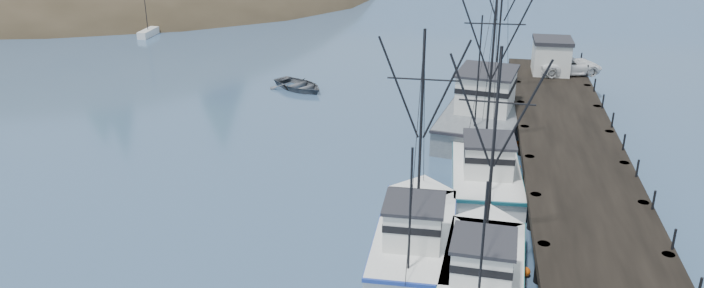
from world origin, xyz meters
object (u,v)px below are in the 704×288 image
(trawler_near, at_px, (483,271))
(pier_shed, at_px, (551,56))
(work_vessel, at_px, (490,106))
(motorboat, at_px, (299,89))
(pier, at_px, (576,164))
(trawler_far, at_px, (485,167))
(pickup_truck, at_px, (569,65))
(trawler_mid, at_px, (415,233))

(trawler_near, distance_m, pier_shed, 29.46)
(work_vessel, xyz_separation_m, motorboat, (-15.73, 5.43, -1.23))
(pier_shed, bearing_deg, pier, -90.20)
(trawler_far, xyz_separation_m, pickup_truck, (6.50, 17.20, 1.91))
(work_vessel, bearing_deg, trawler_mid, -101.22)
(trawler_far, bearing_deg, motorboat, 134.57)
(trawler_mid, bearing_deg, motorboat, 116.26)
(work_vessel, distance_m, pier_shed, 8.82)
(pier_shed, xyz_separation_m, motorboat, (-20.47, -1.67, -3.42))
(pickup_truck, bearing_deg, trawler_mid, 141.78)
(trawler_near, distance_m, motorboat, 31.18)
(trawler_mid, relative_size, work_vessel, 0.64)
(trawler_near, distance_m, trawler_mid, 4.35)
(pier, relative_size, pickup_truck, 8.41)
(pier, distance_m, trawler_mid, 11.62)
(pier, distance_m, trawler_near, 12.08)
(trawler_mid, bearing_deg, work_vessel, 78.78)
(work_vessel, height_order, motorboat, work_vessel)
(trawler_far, relative_size, pickup_truck, 2.33)
(pickup_truck, bearing_deg, work_vessel, 121.49)
(work_vessel, bearing_deg, trawler_near, -91.34)
(trawler_mid, bearing_deg, pickup_truck, 69.10)
(trawler_mid, distance_m, work_vessel, 19.23)
(pier, xyz_separation_m, trawler_near, (-5.19, -10.87, -0.87))
(pier_shed, bearing_deg, trawler_mid, -108.10)
(work_vessel, relative_size, pickup_truck, 3.32)
(pier_shed, height_order, pickup_truck, pier_shed)
(pickup_truck, bearing_deg, pier_shed, 69.40)
(motorboat, bearing_deg, trawler_mid, -118.54)
(pier, relative_size, trawler_near, 3.96)
(work_vessel, height_order, pier_shed, work_vessel)
(pier, bearing_deg, pickup_truck, 85.33)
(pier_shed, relative_size, motorboat, 0.63)
(trawler_mid, distance_m, pier_shed, 27.44)
(work_vessel, relative_size, pier_shed, 5.43)
(trawler_mid, relative_size, trawler_far, 0.91)
(pier, bearing_deg, pier_shed, 89.80)
(pier, relative_size, pier_shed, 13.75)
(pier, relative_size, trawler_mid, 3.98)
(pier, height_order, motorboat, pier)
(trawler_near, bearing_deg, work_vessel, 88.66)
(trawler_mid, height_order, pickup_truck, trawler_mid)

